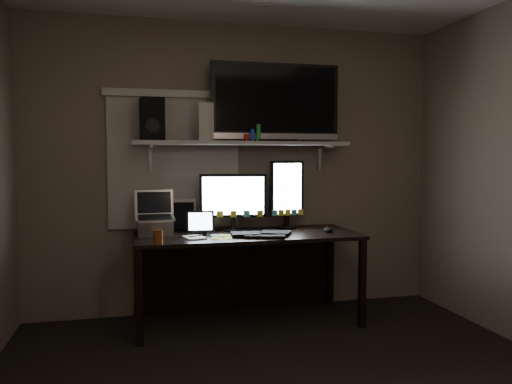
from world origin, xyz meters
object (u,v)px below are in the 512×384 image
object	(u,v)px
tablet	(200,223)
cup	(158,237)
speaker	(152,120)
mouse	(328,230)
keyboard	(261,234)
laptop	(155,214)
tv	(275,103)
desk	(244,252)
monitor_landscape	(233,202)
monitor_portrait	(287,194)
game_console	(207,123)

from	to	relation	value
tablet	cup	world-z (taller)	tablet
speaker	mouse	bearing A→B (deg)	-15.25
keyboard	speaker	xyz separation A→B (m)	(-0.82, 0.36, 0.91)
laptop	tv	xyz separation A→B (m)	(1.02, 0.11, 0.91)
desk	monitor_landscape	size ratio (longest dim) A/B	3.21
monitor_landscape	cup	xyz separation A→B (m)	(-0.64, -0.49, -0.20)
desk	laptop	distance (m)	0.81
keyboard	laptop	distance (m)	0.86
monitor_landscape	mouse	bearing A→B (deg)	-12.55
monitor_landscape	keyboard	size ratio (longest dim) A/B	1.17
monitor_portrait	tablet	world-z (taller)	monitor_portrait
tablet	monitor_portrait	bearing A→B (deg)	15.22
monitor_portrait	keyboard	world-z (taller)	monitor_portrait
keyboard	tablet	xyz separation A→B (m)	(-0.46, 0.16, 0.08)
desk	tablet	bearing A→B (deg)	-164.45
cup	tv	xyz separation A→B (m)	(1.01, 0.53, 1.03)
laptop	tv	distance (m)	1.37
mouse	laptop	size ratio (longest dim) A/B	0.33
speaker	desk	bearing A→B (deg)	-10.18
monitor_portrait	tablet	bearing A→B (deg)	-171.24
monitor_portrait	mouse	size ratio (longest dim) A/B	5.21
speaker	laptop	bearing A→B (deg)	-89.97
game_console	desk	bearing A→B (deg)	8.37
monitor_portrait	game_console	distance (m)	0.92
game_console	keyboard	bearing A→B (deg)	-21.51
monitor_portrait	cup	xyz separation A→B (m)	(-1.12, -0.53, -0.25)
tv	speaker	size ratio (longest dim) A/B	3.21
monitor_landscape	speaker	distance (m)	0.94
tablet	laptop	size ratio (longest dim) A/B	0.64
monitor_portrait	laptop	bearing A→B (deg)	-178.82
cup	desk	bearing A→B (deg)	32.08
tablet	desk	bearing A→B (deg)	17.42
keyboard	cup	xyz separation A→B (m)	(-0.80, -0.19, 0.04)
desk	mouse	xyz separation A→B (m)	(0.67, -0.21, 0.20)
cup	tv	world-z (taller)	tv
mouse	speaker	xyz separation A→B (m)	(-1.40, 0.31, 0.90)
monitor_landscape	monitor_portrait	size ratio (longest dim) A/B	0.94
game_console	tablet	bearing A→B (deg)	-98.37
tv	mouse	bearing A→B (deg)	-37.04
desk	tv	bearing A→B (deg)	14.14
cup	monitor_portrait	bearing A→B (deg)	25.39
desk	monitor_portrait	bearing A→B (deg)	11.23
keyboard	game_console	xyz separation A→B (m)	(-0.38, 0.32, 0.89)
desk	tv	size ratio (longest dim) A/B	1.63
keyboard	cup	world-z (taller)	cup
speaker	game_console	bearing A→B (deg)	-8.56
desk	game_console	world-z (taller)	game_console
tv	speaker	xyz separation A→B (m)	(-1.03, 0.02, -0.16)
mouse	tv	distance (m)	1.16
tablet	tv	bearing A→B (deg)	16.81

